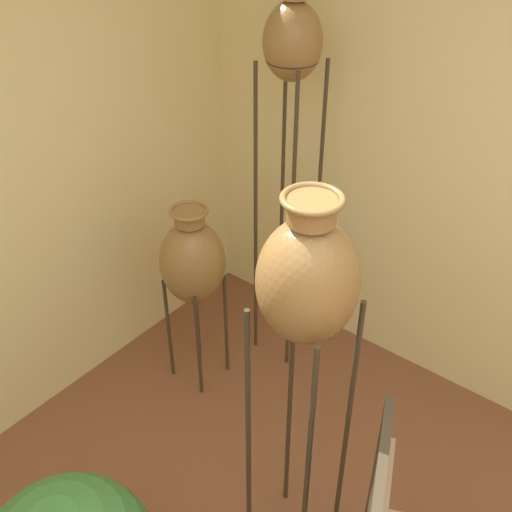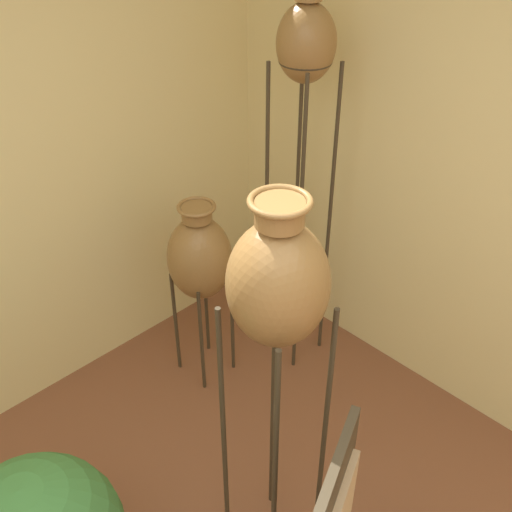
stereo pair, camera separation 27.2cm
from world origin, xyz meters
TOP-DOWN VIEW (x-y plane):
  - vase_stand_tall at (1.84, 1.44)m, footprint 0.27×0.27m
  - vase_stand_medium at (0.86, 0.67)m, footprint 0.33×0.33m
  - vase_stand_short at (1.34, 1.67)m, footprint 0.34×0.34m

SIDE VIEW (x-z plane):
  - vase_stand_short at x=1.34m, z-range 0.23..1.33m
  - vase_stand_medium at x=0.86m, z-range 0.54..2.26m
  - vase_stand_tall at x=1.84m, z-range 0.70..2.78m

